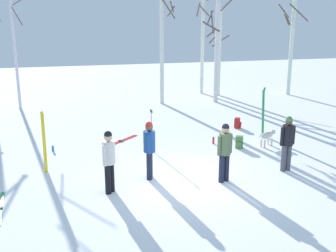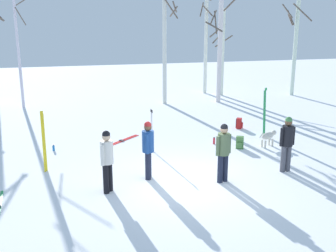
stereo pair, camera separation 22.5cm
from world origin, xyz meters
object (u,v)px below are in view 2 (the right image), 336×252
object	(u,v)px
water_bottle_0	(214,141)
birch_tree_2	(165,39)
backpack_1	(239,123)
birch_tree_6	(296,33)
backpack_0	(240,143)
ski_pair_planted_1	(264,113)
birch_tree_1	(17,30)
ski_pair_lying_1	(122,141)
birch_tree_5	(222,50)
water_bottle_1	(54,148)
person_1	(223,149)
ski_poles_0	(152,129)
person_2	(107,157)
birch_tree_4	(206,28)
person_3	(148,146)
dog	(269,136)
person_0	(287,141)
birch_tree_3	(220,36)

from	to	relation	value
water_bottle_0	birch_tree_2	world-z (taller)	birch_tree_2
backpack_1	birch_tree_6	distance (m)	9.49
backpack_0	birch_tree_6	xyz separation A→B (m)	(7.30, 8.82, 3.44)
ski_pair_planted_1	backpack_0	xyz separation A→B (m)	(-1.52, -1.16, -0.75)
birch_tree_1	ski_pair_lying_1	bearing A→B (deg)	-59.87
water_bottle_0	birch_tree_5	bearing A→B (deg)	67.24
water_bottle_0	water_bottle_1	xyz separation A→B (m)	(-5.77, 0.68, -0.02)
person_1	water_bottle_1	world-z (taller)	person_1
ski_poles_0	birch_tree_2	xyz separation A→B (m)	(2.39, 7.72, 2.65)
water_bottle_1	person_2	bearing A→B (deg)	-69.48
person_1	ski_pair_lying_1	xyz separation A→B (m)	(-2.23, 4.65, -0.97)
backpack_1	birch_tree_1	distance (m)	11.88
water_bottle_1	birch_tree_4	bearing A→B (deg)	46.31
person_3	water_bottle_1	bearing A→B (deg)	129.48
ski_pair_planted_1	birch_tree_1	xyz separation A→B (m)	(-9.62, 7.89, 2.97)
dog	water_bottle_1	world-z (taller)	dog
birch_tree_2	backpack_1	bearing A→B (deg)	-72.48
dog	ski_pair_lying_1	world-z (taller)	dog
person_0	backpack_0	bearing A→B (deg)	99.85
ski_poles_0	ski_pair_planted_1	bearing A→B (deg)	7.61
backpack_1	birch_tree_4	xyz separation A→B (m)	(1.35, 8.22, 3.75)
person_1	ski_pair_planted_1	distance (m)	5.06
water_bottle_1	birch_tree_1	bearing A→B (deg)	101.91
person_3	ski_pair_lying_1	size ratio (longest dim) A/B	1.16
ski_pair_planted_1	birch_tree_5	distance (m)	9.03
person_3	backpack_0	world-z (taller)	person_3
backpack_0	birch_tree_6	world-z (taller)	birch_tree_6
person_1	ski_pair_planted_1	bearing A→B (deg)	49.86
person_0	birch_tree_2	distance (m)	11.02
birch_tree_4	ski_pair_planted_1	bearing A→B (deg)	-95.54
birch_tree_1	birch_tree_4	bearing A→B (deg)	9.08
person_2	ski_pair_planted_1	distance (m)	7.52
ski_pair_planted_1	birch_tree_4	size ratio (longest dim) A/B	0.26
dog	birch_tree_2	world-z (taller)	birch_tree_2
backpack_1	birch_tree_3	distance (m)	6.49
ski_pair_planted_1	ski_poles_0	distance (m)	4.67
ski_poles_0	water_bottle_1	world-z (taller)	ski_poles_0
backpack_1	ski_pair_planted_1	bearing A→B (deg)	-72.64
birch_tree_6	person_0	bearing A→B (deg)	-121.48
birch_tree_3	birch_tree_4	xyz separation A→B (m)	(0.20, 2.80, 0.38)
water_bottle_0	birch_tree_2	size ratio (longest dim) A/B	0.04
water_bottle_0	birch_tree_3	size ratio (longest dim) A/B	0.04
backpack_1	birch_tree_4	distance (m)	9.14
person_1	ski_pair_lying_1	distance (m)	5.25
person_2	backpack_0	size ratio (longest dim) A/B	3.90
dog	water_bottle_0	xyz separation A→B (m)	(-1.81, 0.76, -0.26)
ski_pair_lying_1	water_bottle_1	world-z (taller)	water_bottle_1
dog	water_bottle_1	bearing A→B (deg)	169.27
birch_tree_5	dog	bearing A→B (deg)	-101.59
ski_pair_lying_1	water_bottle_1	xyz separation A→B (m)	(-2.51, -0.55, 0.09)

